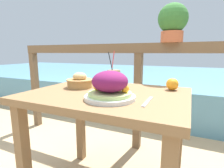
% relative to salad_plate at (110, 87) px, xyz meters
% --- Properties ---
extents(patio_table, '(0.93, 0.70, 0.72)m').
position_rel_salad_plate_xyz_m(patio_table, '(-0.08, 0.14, -0.18)').
color(patio_table, olive).
rests_on(patio_table, ground_plane).
extents(railing_fence, '(2.80, 0.08, 1.04)m').
position_rel_salad_plate_xyz_m(railing_fence, '(-0.08, 0.82, -0.00)').
color(railing_fence, brown).
rests_on(railing_fence, ground_plane).
extents(sea_backdrop, '(12.00, 4.00, 0.50)m').
position_rel_salad_plate_xyz_m(sea_backdrop, '(-0.08, 3.32, -0.54)').
color(sea_backdrop, '#568EA8').
rests_on(sea_backdrop, ground_plane).
extents(salad_plate, '(0.26, 0.26, 0.15)m').
position_rel_salad_plate_xyz_m(salad_plate, '(0.00, 0.00, 0.00)').
color(salad_plate, silver).
rests_on(salad_plate, patio_table).
extents(drink_glass, '(0.08, 0.08, 0.25)m').
position_rel_salad_plate_xyz_m(drink_glass, '(-0.06, 0.18, 0.00)').
color(drink_glass, tan).
rests_on(drink_glass, patio_table).
extents(bread_basket, '(0.18, 0.18, 0.10)m').
position_rel_salad_plate_xyz_m(bread_basket, '(-0.32, 0.19, -0.02)').
color(bread_basket, '#AD7F47').
rests_on(bread_basket, patio_table).
extents(potted_plant, '(0.25, 0.25, 0.32)m').
position_rel_salad_plate_xyz_m(potted_plant, '(0.20, 0.82, 0.43)').
color(potted_plant, '#B75B38').
rests_on(potted_plant, railing_fence).
extents(fork, '(0.02, 0.18, 0.00)m').
position_rel_salad_plate_xyz_m(fork, '(0.19, 0.03, -0.06)').
color(fork, silver).
rests_on(fork, patio_table).
extents(orange_near_basket, '(0.08, 0.08, 0.08)m').
position_rel_salad_plate_xyz_m(orange_near_basket, '(0.27, 0.36, -0.03)').
color(orange_near_basket, orange).
rests_on(orange_near_basket, patio_table).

